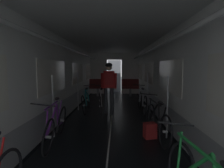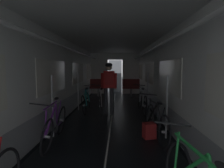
{
  "view_description": "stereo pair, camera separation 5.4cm",
  "coord_description": "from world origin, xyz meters",
  "px_view_note": "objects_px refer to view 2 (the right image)",
  "views": [
    {
      "loc": [
        0.16,
        -1.83,
        1.56
      ],
      "look_at": [
        0.0,
        3.99,
        1.04
      ],
      "focal_mm": 28.89,
      "sensor_mm": 36.0,
      "label": 1
    },
    {
      "loc": [
        0.21,
        -1.83,
        1.56
      ],
      "look_at": [
        0.0,
        3.99,
        1.04
      ],
      "focal_mm": 28.89,
      "sensor_mm": 36.0,
      "label": 2
    }
  ],
  "objects_px": {
    "bicycle_white_in_aisle": "(101,102)",
    "backpack_on_floor": "(149,131)",
    "bench_seat_far_right": "(131,86)",
    "bicycle_silver": "(142,101)",
    "bicycle_teal": "(86,101)",
    "bench_seat_far_left": "(98,86)",
    "person_cyclist_aisle": "(109,83)",
    "bicycle_black": "(156,122)",
    "bicycle_purple": "(55,125)"
  },
  "relations": [
    {
      "from": "person_cyclist_aisle",
      "to": "backpack_on_floor",
      "type": "distance_m",
      "value": 2.41
    },
    {
      "from": "bicycle_purple",
      "to": "bicycle_teal",
      "type": "height_order",
      "value": "bicycle_teal"
    },
    {
      "from": "bench_seat_far_left",
      "to": "bicycle_silver",
      "type": "distance_m",
      "value": 4.11
    },
    {
      "from": "bicycle_silver",
      "to": "bicycle_white_in_aisle",
      "type": "relative_size",
      "value": 1.0
    },
    {
      "from": "bench_seat_far_right",
      "to": "bicycle_silver",
      "type": "relative_size",
      "value": 0.58
    },
    {
      "from": "bicycle_black",
      "to": "backpack_on_floor",
      "type": "xyz_separation_m",
      "value": [
        -0.14,
        0.03,
        -0.21
      ]
    },
    {
      "from": "bicycle_white_in_aisle",
      "to": "backpack_on_floor",
      "type": "height_order",
      "value": "bicycle_white_in_aisle"
    },
    {
      "from": "bicycle_white_in_aisle",
      "to": "backpack_on_floor",
      "type": "xyz_separation_m",
      "value": [
        1.31,
        -2.26,
        -0.21
      ]
    },
    {
      "from": "bench_seat_far_right",
      "to": "backpack_on_floor",
      "type": "relative_size",
      "value": 2.89
    },
    {
      "from": "bicycle_teal",
      "to": "backpack_on_floor",
      "type": "distance_m",
      "value": 3.03
    },
    {
      "from": "bicycle_teal",
      "to": "bench_seat_far_left",
      "type": "bearing_deg",
      "value": 89.27
    },
    {
      "from": "bench_seat_far_right",
      "to": "bicycle_silver",
      "type": "xyz_separation_m",
      "value": [
        0.15,
        -3.62,
        -0.18
      ]
    },
    {
      "from": "bicycle_silver",
      "to": "person_cyclist_aisle",
      "type": "bearing_deg",
      "value": -162.35
    },
    {
      "from": "bench_seat_far_left",
      "to": "bicycle_black",
      "type": "xyz_separation_m",
      "value": [
        1.94,
        -6.01,
        -0.19
      ]
    },
    {
      "from": "bicycle_teal",
      "to": "backpack_on_floor",
      "type": "bearing_deg",
      "value": -52.31
    },
    {
      "from": "bench_seat_far_left",
      "to": "bicycle_purple",
      "type": "xyz_separation_m",
      "value": [
        -0.2,
        -6.31,
        -0.19
      ]
    },
    {
      "from": "bench_seat_far_right",
      "to": "bicycle_purple",
      "type": "bearing_deg",
      "value": -107.57
    },
    {
      "from": "bicycle_silver",
      "to": "bicycle_purple",
      "type": "distance_m",
      "value": 3.44
    },
    {
      "from": "bicycle_teal",
      "to": "bench_seat_far_right",
      "type": "bearing_deg",
      "value": 62.76
    },
    {
      "from": "bicycle_black",
      "to": "person_cyclist_aisle",
      "type": "bearing_deg",
      "value": 119.53
    },
    {
      "from": "bench_seat_far_left",
      "to": "bicycle_black",
      "type": "relative_size",
      "value": 0.58
    },
    {
      "from": "bicycle_black",
      "to": "backpack_on_floor",
      "type": "relative_size",
      "value": 4.98
    },
    {
      "from": "bicycle_teal",
      "to": "person_cyclist_aisle",
      "type": "height_order",
      "value": "person_cyclist_aisle"
    },
    {
      "from": "bicycle_teal",
      "to": "bicycle_purple",
      "type": "bearing_deg",
      "value": -93.18
    },
    {
      "from": "bicycle_teal",
      "to": "person_cyclist_aisle",
      "type": "xyz_separation_m",
      "value": [
        0.84,
        -0.4,
        0.69
      ]
    },
    {
      "from": "bench_seat_far_right",
      "to": "bench_seat_far_left",
      "type": "bearing_deg",
      "value": 180.0
    },
    {
      "from": "bench_seat_far_left",
      "to": "bicycle_white_in_aisle",
      "type": "xyz_separation_m",
      "value": [
        0.49,
        -3.72,
        -0.18
      ]
    },
    {
      "from": "bicycle_purple",
      "to": "bicycle_white_in_aisle",
      "type": "distance_m",
      "value": 2.68
    },
    {
      "from": "person_cyclist_aisle",
      "to": "bicycle_white_in_aisle",
      "type": "height_order",
      "value": "person_cyclist_aisle"
    },
    {
      "from": "bench_seat_far_right",
      "to": "bicycle_black",
      "type": "xyz_separation_m",
      "value": [
        0.14,
        -6.01,
        -0.19
      ]
    },
    {
      "from": "bicycle_white_in_aisle",
      "to": "bicycle_teal",
      "type": "bearing_deg",
      "value": 166.32
    },
    {
      "from": "bicycle_silver",
      "to": "bicycle_teal",
      "type": "relative_size",
      "value": 1.0
    },
    {
      "from": "bicycle_white_in_aisle",
      "to": "bicycle_black",
      "type": "bearing_deg",
      "value": -57.69
    },
    {
      "from": "bench_seat_far_right",
      "to": "bicycle_teal",
      "type": "relative_size",
      "value": 0.58
    },
    {
      "from": "bench_seat_far_left",
      "to": "backpack_on_floor",
      "type": "distance_m",
      "value": 6.26
    },
    {
      "from": "bench_seat_far_right",
      "to": "backpack_on_floor",
      "type": "bearing_deg",
      "value": -89.97
    },
    {
      "from": "bicycle_black",
      "to": "backpack_on_floor",
      "type": "bearing_deg",
      "value": 168.26
    },
    {
      "from": "bench_seat_far_left",
      "to": "bicycle_black",
      "type": "distance_m",
      "value": 6.32
    },
    {
      "from": "bicycle_silver",
      "to": "bicycle_teal",
      "type": "distance_m",
      "value": 2.0
    },
    {
      "from": "bicycle_teal",
      "to": "bicycle_black",
      "type": "height_order",
      "value": "bicycle_teal"
    },
    {
      "from": "bicycle_silver",
      "to": "bicycle_black",
      "type": "distance_m",
      "value": 2.39
    },
    {
      "from": "bicycle_silver",
      "to": "backpack_on_floor",
      "type": "xyz_separation_m",
      "value": [
        -0.15,
        -2.36,
        -0.21
      ]
    },
    {
      "from": "bicycle_purple",
      "to": "backpack_on_floor",
      "type": "height_order",
      "value": "bicycle_purple"
    },
    {
      "from": "person_cyclist_aisle",
      "to": "bicycle_white_in_aisle",
      "type": "xyz_separation_m",
      "value": [
        -0.3,
        0.27,
        -0.69
      ]
    },
    {
      "from": "bench_seat_far_right",
      "to": "bicycle_white_in_aisle",
      "type": "relative_size",
      "value": 0.58
    },
    {
      "from": "bicycle_white_in_aisle",
      "to": "person_cyclist_aisle",
      "type": "bearing_deg",
      "value": -41.49
    },
    {
      "from": "bench_seat_far_left",
      "to": "person_cyclist_aisle",
      "type": "height_order",
      "value": "person_cyclist_aisle"
    },
    {
      "from": "bicycle_silver",
      "to": "bicycle_white_in_aisle",
      "type": "xyz_separation_m",
      "value": [
        -1.46,
        -0.1,
        0.0
      ]
    },
    {
      "from": "bicycle_purple",
      "to": "bicycle_black",
      "type": "relative_size",
      "value": 1.0
    },
    {
      "from": "bicycle_white_in_aisle",
      "to": "backpack_on_floor",
      "type": "bearing_deg",
      "value": -59.95
    }
  ]
}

